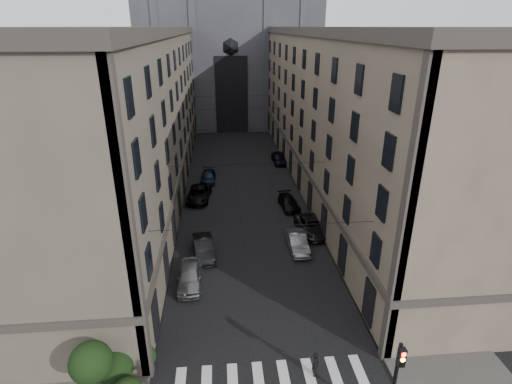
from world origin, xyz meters
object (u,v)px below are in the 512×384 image
object	(u,v)px
gothic_tower	(228,32)
traffic_light_right	(396,376)
car_left_far	(208,177)
car_right_near	(297,242)
car_left_near	(190,276)
car_right_midnear	(312,226)
car_left_midnear	(204,248)
car_right_far	(279,158)
pedestrian	(316,364)
car_right_midfar	(289,203)
car_left_midfar	(199,194)

from	to	relation	value
gothic_tower	traffic_light_right	bearing A→B (deg)	-85.62
car_left_far	car_right_near	distance (m)	19.95
car_left_near	car_left_far	distance (m)	22.72
car_left_near	car_right_midnear	xyz separation A→B (m)	(11.42, 7.57, -0.08)
car_right_near	car_left_midnear	bearing A→B (deg)	-178.75
traffic_light_right	car_left_midnear	world-z (taller)	traffic_light_right
car_left_far	car_right_midnear	bearing A→B (deg)	-53.16
gothic_tower	car_right_far	bearing A→B (deg)	-78.55
pedestrian	car_right_midnear	bearing A→B (deg)	5.10
car_left_far	car_right_midfar	xyz separation A→B (m)	(9.15, -9.14, -0.01)
car_left_near	car_right_midfar	size ratio (longest dim) A/B	1.05
car_right_midfar	pedestrian	bearing A→B (deg)	-101.20
car_right_midfar	car_right_far	size ratio (longest dim) A/B	0.95
car_right_near	car_right_far	distance (m)	24.89
gothic_tower	traffic_light_right	xyz separation A→B (m)	(5.60, -73.04, -14.51)
car_left_midfar	car_left_near	bearing A→B (deg)	-84.28
car_left_midfar	car_right_midfar	size ratio (longest dim) A/B	1.22
car_left_near	car_right_near	size ratio (longest dim) A/B	1.04
car_left_midfar	car_right_far	xyz separation A→B (m)	(11.39, 12.65, 0.04)
car_right_midfar	car_left_midnear	bearing A→B (deg)	-140.17
car_right_midnear	car_right_far	size ratio (longest dim) A/B	1.10
car_left_midnear	car_right_near	bearing A→B (deg)	-5.64
pedestrian	car_right_far	bearing A→B (deg)	11.74
gothic_tower	car_right_midnear	xyz separation A→B (m)	(6.20, -52.47, -17.08)
traffic_light_right	car_left_midnear	xyz separation A→B (m)	(-9.86, 17.30, -2.51)
traffic_light_right	car_left_near	world-z (taller)	traffic_light_right
car_left_midfar	car_right_midnear	xyz separation A→B (m)	(11.39, -9.20, -0.04)
car_left_far	car_right_midfar	distance (m)	12.93
gothic_tower	car_left_midnear	world-z (taller)	gothic_tower
gothic_tower	car_right_near	world-z (taller)	gothic_tower
traffic_light_right	car_right_near	distance (m)	17.84
car_left_near	car_right_near	world-z (taller)	car_left_near
gothic_tower	car_left_far	size ratio (longest dim) A/B	12.78
car_right_midfar	car_right_midnear	bearing A→B (deg)	-83.52
car_left_near	car_right_far	bearing A→B (deg)	68.59
car_left_midnear	car_left_midfar	distance (m)	12.50
car_right_near	car_right_midfar	bearing A→B (deg)	84.38
car_right_near	car_left_far	bearing A→B (deg)	114.05
gothic_tower	car_right_midnear	bearing A→B (deg)	-83.26
car_right_near	pedestrian	xyz separation A→B (m)	(-1.63, -14.18, 0.07)
gothic_tower	car_right_near	size ratio (longest dim) A/B	12.85
gothic_tower	car_right_far	world-z (taller)	gothic_tower
traffic_light_right	pedestrian	distance (m)	5.20
car_left_midfar	car_left_far	xyz separation A→B (m)	(0.99, 5.93, -0.10)
car_right_near	car_right_midfar	distance (m)	8.98
traffic_light_right	car_left_midfar	distance (m)	31.76
gothic_tower	car_right_near	xyz separation A→B (m)	(4.20, -55.43, -17.05)
car_right_near	pedestrian	distance (m)	14.28
car_left_midfar	car_right_midfar	xyz separation A→B (m)	(10.13, -3.21, -0.11)
traffic_light_right	car_left_far	world-z (taller)	traffic_light_right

